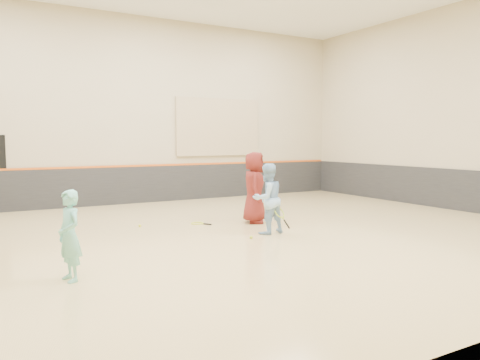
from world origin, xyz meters
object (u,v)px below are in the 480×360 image
instructor (267,199)px  young_man (254,187)px  spare_racket (197,223)px  girl (70,236)px

instructor → young_man: bearing=-115.8°
instructor → spare_racket: 2.17m
young_man → instructor: bearing=-169.0°
girl → spare_racket: girl is taller
spare_racket → young_man: bearing=-23.1°
spare_racket → girl: bearing=-137.0°
girl → instructor: bearing=95.3°
young_man → spare_racket: young_man is taller
girl → spare_racket: 4.90m
instructor → spare_racket: bearing=-71.8°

